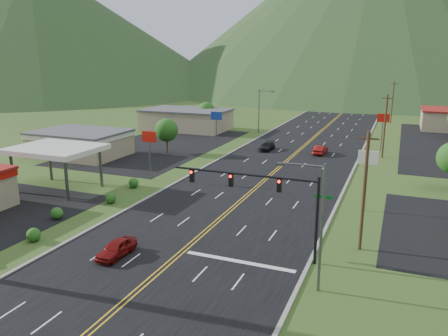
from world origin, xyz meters
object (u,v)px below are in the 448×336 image
at_px(gas_canopy, 56,150).
at_px(car_red_near, 116,249).
at_px(traffic_signal, 267,192).
at_px(car_dark_mid, 267,147).
at_px(streetlight_east, 317,219).
at_px(car_red_far, 321,150).
at_px(streetlight_west, 260,108).

relative_size(gas_canopy, car_red_near, 2.51).
xyz_separation_m(traffic_signal, car_dark_mid, (-11.63, 39.35, -4.67)).
relative_size(streetlight_east, car_red_far, 2.04).
bearing_deg(traffic_signal, car_red_near, -156.32).
bearing_deg(gas_canopy, car_red_near, -36.22).
relative_size(car_dark_mid, car_red_far, 1.03).
bearing_deg(car_dark_mid, streetlight_west, 113.41).
bearing_deg(car_red_far, traffic_signal, 98.14).
bearing_deg(streetlight_east, car_red_near, -177.01).
xyz_separation_m(streetlight_east, car_red_far, (-7.24, 43.67, -4.46)).
bearing_deg(car_red_near, streetlight_west, 99.02).
height_order(car_dark_mid, car_red_far, car_red_far).
distance_m(car_dark_mid, car_red_far, 9.10).
bearing_deg(streetlight_east, gas_canopy, 160.12).
bearing_deg(streetlight_east, car_dark_mid, 110.64).
bearing_deg(car_red_near, gas_canopy, 146.07).
distance_m(gas_canopy, car_red_far, 41.15).
height_order(streetlight_east, car_dark_mid, streetlight_east).
xyz_separation_m(traffic_signal, car_red_near, (-10.98, -4.81, -4.65)).
xyz_separation_m(gas_canopy, car_dark_mid, (16.85, 31.34, -4.21)).
bearing_deg(car_red_far, car_red_near, 83.74).
height_order(traffic_signal, streetlight_east, streetlight_east).
height_order(traffic_signal, gas_canopy, traffic_signal).
height_order(streetlight_west, car_red_near, streetlight_west).
bearing_deg(traffic_signal, streetlight_west, 107.97).
bearing_deg(traffic_signal, car_dark_mid, 106.47).
bearing_deg(streetlight_west, car_red_far, -46.27).
height_order(streetlight_west, car_dark_mid, streetlight_west).
bearing_deg(streetlight_east, traffic_signal, 139.61).
relative_size(streetlight_west, car_dark_mid, 1.98).
distance_m(streetlight_east, car_red_far, 44.49).
height_order(streetlight_west, car_red_far, streetlight_west).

